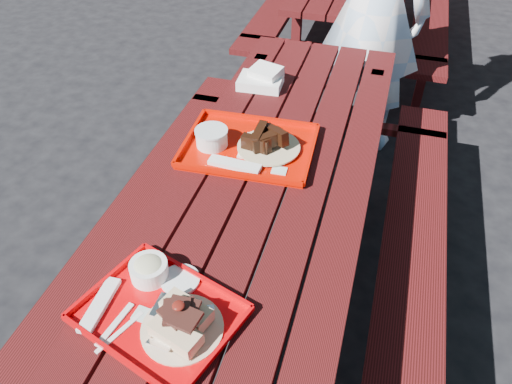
% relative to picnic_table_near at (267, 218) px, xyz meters
% --- Properties ---
extents(ground, '(60.00, 60.00, 0.00)m').
position_rel_picnic_table_near_xyz_m(ground, '(0.00, 0.00, -0.56)').
color(ground, black).
rests_on(ground, ground).
extents(picnic_table_near, '(1.41, 2.40, 0.75)m').
position_rel_picnic_table_near_xyz_m(picnic_table_near, '(0.00, 0.00, 0.00)').
color(picnic_table_near, '#4B0E11').
rests_on(picnic_table_near, ground).
extents(near_tray, '(0.50, 0.44, 0.13)m').
position_rel_picnic_table_near_xyz_m(near_tray, '(-0.13, -0.63, 0.22)').
color(near_tray, '#CD0307').
rests_on(near_tray, picnic_table_near).
extents(far_tray, '(0.53, 0.42, 0.09)m').
position_rel_picnic_table_near_xyz_m(far_tray, '(-0.13, 0.16, 0.22)').
color(far_tray, '#C80D00').
rests_on(far_tray, picnic_table_near).
extents(white_cloth, '(0.21, 0.18, 0.08)m').
position_rel_picnic_table_near_xyz_m(white_cloth, '(-0.21, 0.67, 0.22)').
color(white_cloth, white).
rests_on(white_cloth, picnic_table_near).
extents(person, '(0.72, 0.57, 1.73)m').
position_rel_picnic_table_near_xyz_m(person, '(0.21, 1.50, 0.31)').
color(person, '#BEDEFF').
rests_on(person, ground).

